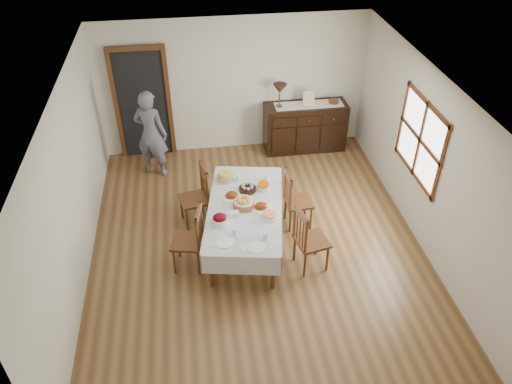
{
  "coord_description": "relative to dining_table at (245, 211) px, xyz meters",
  "views": [
    {
      "loc": [
        -0.84,
        -5.64,
        5.24
      ],
      "look_at": [
        0.0,
        0.1,
        0.95
      ],
      "focal_mm": 35.0,
      "sensor_mm": 36.0,
      "label": 1
    }
  ],
  "objects": [
    {
      "name": "chair_right_far",
      "position": [
        0.84,
        0.36,
        -0.13
      ],
      "size": [
        0.43,
        0.43,
        1.0
      ],
      "rotation": [
        0.0,
        0.0,
        1.61
      ],
      "color": "#512D15",
      "rests_on": "ground"
    },
    {
      "name": "ham_platter_b",
      "position": [
        0.23,
        -0.07,
        0.12
      ],
      "size": [
        0.32,
        0.32,
        0.11
      ],
      "color": "white",
      "rests_on": "dining_table"
    },
    {
      "name": "picture_frame",
      "position": [
        1.55,
        2.64,
        0.45
      ],
      "size": [
        0.22,
        0.08,
        0.28
      ],
      "color": "beige",
      "rests_on": "sideboard"
    },
    {
      "name": "chair_left_near",
      "position": [
        -0.82,
        -0.35,
        -0.11
      ],
      "size": [
        0.51,
        0.51,
        1.04
      ],
      "rotation": [
        0.0,
        0.0,
        -1.78
      ],
      "color": "#512D15",
      "rests_on": "ground"
    },
    {
      "name": "person",
      "position": [
        -1.4,
        2.2,
        0.24
      ],
      "size": [
        0.64,
        0.54,
        1.75
      ],
      "primitive_type": "imported",
      "rotation": [
        0.0,
        0.0,
        2.74
      ],
      "color": "slate",
      "rests_on": "ground"
    },
    {
      "name": "egg_basket",
      "position": [
        0.09,
        0.39,
        0.13
      ],
      "size": [
        0.26,
        0.26,
        0.11
      ],
      "color": "black",
      "rests_on": "dining_table"
    },
    {
      "name": "sideboard",
      "position": [
        1.52,
        2.65,
        -0.16
      ],
      "size": [
        1.58,
        0.57,
        0.95
      ],
      "color": "black",
      "rests_on": "ground"
    },
    {
      "name": "butter_dish",
      "position": [
        -0.18,
        -0.19,
        0.12
      ],
      "size": [
        0.15,
        0.11,
        0.07
      ],
      "color": "white",
      "rests_on": "dining_table"
    },
    {
      "name": "ground",
      "position": [
        0.17,
        -0.06,
        -0.64
      ],
      "size": [
        6.0,
        6.0,
        0.0
      ],
      "primitive_type": "plane",
      "color": "brown"
    },
    {
      "name": "setting_left",
      "position": [
        -0.32,
        -0.68,
        0.11
      ],
      "size": [
        0.44,
        0.31,
        0.1
      ],
      "color": "white",
      "rests_on": "dining_table"
    },
    {
      "name": "room_shell",
      "position": [
        0.02,
        0.36,
        1.0
      ],
      "size": [
        5.02,
        6.02,
        2.65
      ],
      "color": "silver",
      "rests_on": "ground"
    },
    {
      "name": "glass_far_b",
      "position": [
        0.43,
        0.65,
        0.14
      ],
      "size": [
        0.06,
        0.06,
        0.11
      ],
      "color": "white",
      "rests_on": "dining_table"
    },
    {
      "name": "runner",
      "position": [
        1.56,
        2.65,
        0.32
      ],
      "size": [
        1.3,
        0.35,
        0.01
      ],
      "color": "white",
      "rests_on": "sideboard"
    },
    {
      "name": "setting_right",
      "position": [
        0.08,
        -0.84,
        0.11
      ],
      "size": [
        0.44,
        0.31,
        0.1
      ],
      "color": "white",
      "rests_on": "dining_table"
    },
    {
      "name": "bread_basket",
      "position": [
        -0.02,
        0.0,
        0.16
      ],
      "size": [
        0.31,
        0.31,
        0.17
      ],
      "color": "#975232",
      "rests_on": "dining_table"
    },
    {
      "name": "pineapple_bowl",
      "position": [
        -0.22,
        0.72,
        0.15
      ],
      "size": [
        0.25,
        0.25,
        0.14
      ],
      "color": "tan",
      "rests_on": "dining_table"
    },
    {
      "name": "chair_left_far",
      "position": [
        -0.69,
        0.64,
        -0.11
      ],
      "size": [
        0.52,
        0.52,
        1.04
      ],
      "rotation": [
        0.0,
        0.0,
        -1.35
      ],
      "color": "#512D15",
      "rests_on": "ground"
    },
    {
      "name": "table_lamp",
      "position": [
        0.99,
        2.65,
        0.67
      ],
      "size": [
        0.26,
        0.26,
        0.46
      ],
      "color": "brown",
      "rests_on": "sideboard"
    },
    {
      "name": "carrot_bowl",
      "position": [
        0.33,
        0.4,
        0.14
      ],
      "size": [
        0.2,
        0.2,
        0.1
      ],
      "color": "white",
      "rests_on": "dining_table"
    },
    {
      "name": "beet_bowl",
      "position": [
        -0.39,
        -0.33,
        0.16
      ],
      "size": [
        0.22,
        0.22,
        0.16
      ],
      "color": "white",
      "rests_on": "dining_table"
    },
    {
      "name": "dining_table",
      "position": [
        0.0,
        0.0,
        0.0
      ],
      "size": [
        1.44,
        2.27,
        0.73
      ],
      "rotation": [
        0.0,
        0.0,
        -0.18
      ],
      "color": "silver",
      "rests_on": "ground"
    },
    {
      "name": "ham_platter_a",
      "position": [
        -0.17,
        0.26,
        0.12
      ],
      "size": [
        0.31,
        0.31,
        0.11
      ],
      "color": "white",
      "rests_on": "dining_table"
    },
    {
      "name": "casserole_dish",
      "position": [
        0.32,
        -0.31,
        0.12
      ],
      "size": [
        0.23,
        0.23,
        0.08
      ],
      "color": "white",
      "rests_on": "dining_table"
    },
    {
      "name": "deco_bowl",
      "position": [
        2.05,
        2.66,
        0.34
      ],
      "size": [
        0.2,
        0.2,
        0.06
      ],
      "color": "#512D15",
      "rests_on": "sideboard"
    },
    {
      "name": "glass_far_a",
      "position": [
        -0.02,
        0.66,
        0.14
      ],
      "size": [
        0.07,
        0.07,
        0.1
      ],
      "color": "white",
      "rests_on": "dining_table"
    },
    {
      "name": "chair_right_near",
      "position": [
        0.82,
        -0.61,
        -0.1
      ],
      "size": [
        0.52,
        0.52,
        1.06
      ],
      "rotation": [
        0.0,
        0.0,
        1.78
      ],
      "color": "#512D15",
      "rests_on": "ground"
    }
  ]
}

